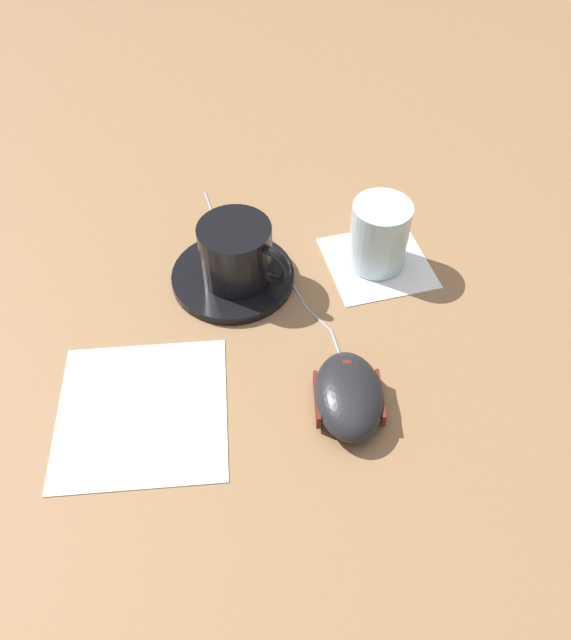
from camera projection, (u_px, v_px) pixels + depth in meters
name	position (u px, v px, depth m)	size (l,w,h in m)	color
ground_plane	(285.00, 321.00, 0.71)	(3.00, 3.00, 0.00)	olive
saucer	(233.00, 276.00, 0.74)	(0.15, 0.15, 0.01)	black
coffee_cup	(237.00, 253.00, 0.71)	(0.11, 0.08, 0.07)	black
computer_mouse	(349.00, 395.00, 0.62)	(0.08, 0.11, 0.04)	black
mouse_cable	(271.00, 264.00, 0.76)	(0.20, 0.27, 0.00)	gray
napkin_under_glass	(377.00, 262.00, 0.77)	(0.12, 0.12, 0.00)	white
drinking_glass	(379.00, 235.00, 0.73)	(0.07, 0.07, 0.08)	silver
napkin_spare	(142.00, 411.00, 0.63)	(0.17, 0.17, 0.00)	silver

